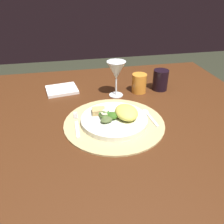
{
  "coord_description": "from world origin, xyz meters",
  "views": [
    {
      "loc": [
        -0.15,
        -0.76,
        1.2
      ],
      "look_at": [
        0.0,
        -0.02,
        0.75
      ],
      "focal_mm": 36.92,
      "sensor_mm": 36.0,
      "label": 1
    }
  ],
  "objects_px": {
    "spoon": "(148,115)",
    "dark_tumbler": "(160,80)",
    "dining_table": "(111,141)",
    "napkin": "(62,90)",
    "fork": "(77,125)",
    "dinner_plate": "(115,120)",
    "amber_tumbler": "(139,83)",
    "wine_glass": "(116,71)"
  },
  "relations": [
    {
      "from": "spoon",
      "to": "dark_tumbler",
      "type": "xyz_separation_m",
      "value": [
        0.13,
        0.23,
        0.04
      ]
    },
    {
      "from": "dining_table",
      "to": "napkin",
      "type": "bearing_deg",
      "value": 126.65
    },
    {
      "from": "spoon",
      "to": "fork",
      "type": "bearing_deg",
      "value": -176.02
    },
    {
      "from": "dinner_plate",
      "to": "amber_tumbler",
      "type": "xyz_separation_m",
      "value": [
        0.16,
        0.24,
        0.03
      ]
    },
    {
      "from": "wine_glass",
      "to": "napkin",
      "type": "bearing_deg",
      "value": 158.41
    },
    {
      "from": "dining_table",
      "to": "amber_tumbler",
      "type": "bearing_deg",
      "value": 45.35
    },
    {
      "from": "dinner_plate",
      "to": "amber_tumbler",
      "type": "relative_size",
      "value": 2.81
    },
    {
      "from": "dining_table",
      "to": "dark_tumbler",
      "type": "distance_m",
      "value": 0.37
    },
    {
      "from": "dining_table",
      "to": "amber_tumbler",
      "type": "relative_size",
      "value": 14.61
    },
    {
      "from": "spoon",
      "to": "amber_tumbler",
      "type": "relative_size",
      "value": 1.48
    },
    {
      "from": "spoon",
      "to": "napkin",
      "type": "xyz_separation_m",
      "value": [
        -0.32,
        0.3,
        -0.0
      ]
    },
    {
      "from": "fork",
      "to": "amber_tumbler",
      "type": "distance_m",
      "value": 0.39
    },
    {
      "from": "fork",
      "to": "spoon",
      "type": "distance_m",
      "value": 0.27
    },
    {
      "from": "dinner_plate",
      "to": "dark_tumbler",
      "type": "relative_size",
      "value": 2.53
    },
    {
      "from": "fork",
      "to": "wine_glass",
      "type": "xyz_separation_m",
      "value": [
        0.19,
        0.22,
        0.11
      ]
    },
    {
      "from": "napkin",
      "to": "dark_tumbler",
      "type": "distance_m",
      "value": 0.46
    },
    {
      "from": "napkin",
      "to": "amber_tumbler",
      "type": "height_order",
      "value": "amber_tumbler"
    },
    {
      "from": "wine_glass",
      "to": "amber_tumbler",
      "type": "bearing_deg",
      "value": 8.57
    },
    {
      "from": "amber_tumbler",
      "to": "dark_tumbler",
      "type": "bearing_deg",
      "value": 3.75
    },
    {
      "from": "wine_glass",
      "to": "dining_table",
      "type": "bearing_deg",
      "value": -110.04
    },
    {
      "from": "spoon",
      "to": "dark_tumbler",
      "type": "relative_size",
      "value": 1.34
    },
    {
      "from": "fork",
      "to": "amber_tumbler",
      "type": "height_order",
      "value": "amber_tumbler"
    },
    {
      "from": "dining_table",
      "to": "dinner_plate",
      "type": "xyz_separation_m",
      "value": [
        0.0,
        -0.07,
        0.15
      ]
    },
    {
      "from": "napkin",
      "to": "wine_glass",
      "type": "distance_m",
      "value": 0.28
    },
    {
      "from": "dinner_plate",
      "to": "wine_glass",
      "type": "relative_size",
      "value": 1.53
    },
    {
      "from": "napkin",
      "to": "amber_tumbler",
      "type": "xyz_separation_m",
      "value": [
        0.35,
        -0.08,
        0.04
      ]
    },
    {
      "from": "dinner_plate",
      "to": "amber_tumbler",
      "type": "bearing_deg",
      "value": 55.61
    },
    {
      "from": "wine_glass",
      "to": "amber_tumbler",
      "type": "height_order",
      "value": "wine_glass"
    },
    {
      "from": "dining_table",
      "to": "fork",
      "type": "distance_m",
      "value": 0.21
    },
    {
      "from": "napkin",
      "to": "dark_tumbler",
      "type": "height_order",
      "value": "dark_tumbler"
    },
    {
      "from": "spoon",
      "to": "wine_glass",
      "type": "distance_m",
      "value": 0.24
    },
    {
      "from": "dinner_plate",
      "to": "dark_tumbler",
      "type": "xyz_separation_m",
      "value": [
        0.27,
        0.25,
        0.03
      ]
    },
    {
      "from": "dining_table",
      "to": "fork",
      "type": "xyz_separation_m",
      "value": [
        -0.14,
        -0.07,
        0.14
      ]
    },
    {
      "from": "dining_table",
      "to": "dark_tumbler",
      "type": "height_order",
      "value": "dark_tumbler"
    },
    {
      "from": "spoon",
      "to": "wine_glass",
      "type": "height_order",
      "value": "wine_glass"
    },
    {
      "from": "dinner_plate",
      "to": "napkin",
      "type": "height_order",
      "value": "dinner_plate"
    },
    {
      "from": "dinner_plate",
      "to": "wine_glass",
      "type": "bearing_deg",
      "value": 76.59
    },
    {
      "from": "dinner_plate",
      "to": "dining_table",
      "type": "bearing_deg",
      "value": 91.62
    },
    {
      "from": "napkin",
      "to": "fork",
      "type": "bearing_deg",
      "value": -81.3
    },
    {
      "from": "fork",
      "to": "wine_glass",
      "type": "distance_m",
      "value": 0.31
    },
    {
      "from": "fork",
      "to": "dinner_plate",
      "type": "bearing_deg",
      "value": -1.08
    },
    {
      "from": "amber_tumbler",
      "to": "napkin",
      "type": "bearing_deg",
      "value": 167.48
    }
  ]
}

